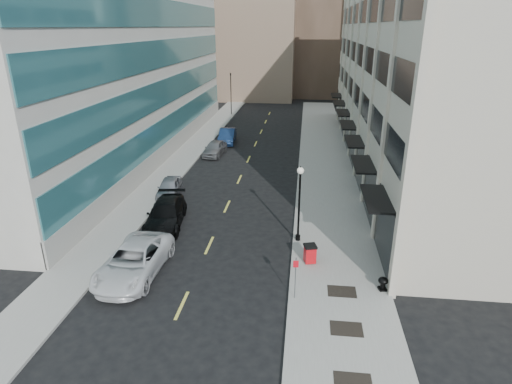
% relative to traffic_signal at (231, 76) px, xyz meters
% --- Properties ---
extents(ground, '(160.00, 160.00, 0.00)m').
position_rel_traffic_signal_xyz_m(ground, '(5.50, -48.00, -5.72)').
color(ground, black).
rests_on(ground, ground).
extents(sidewalk_right, '(5.00, 80.00, 0.15)m').
position_rel_traffic_signal_xyz_m(sidewalk_right, '(13.00, -28.00, -5.64)').
color(sidewalk_right, gray).
rests_on(sidewalk_right, ground).
extents(sidewalk_left, '(3.00, 80.00, 0.15)m').
position_rel_traffic_signal_xyz_m(sidewalk_left, '(-1.00, -28.00, -5.64)').
color(sidewalk_left, gray).
rests_on(sidewalk_left, ground).
extents(building_right, '(15.30, 46.50, 18.25)m').
position_rel_traffic_signal_xyz_m(building_right, '(22.44, -21.01, 3.28)').
color(building_right, '#BDB1A0').
rests_on(building_right, ground).
extents(building_left, '(16.14, 46.00, 20.00)m').
position_rel_traffic_signal_xyz_m(building_left, '(-10.45, -21.00, 4.27)').
color(building_left, beige).
rests_on(building_left, ground).
extents(skyline_tan_near, '(14.00, 18.00, 28.00)m').
position_rel_traffic_signal_xyz_m(skyline_tan_near, '(1.50, 20.00, 8.28)').
color(skyline_tan_near, '#7C6751').
rests_on(skyline_tan_near, ground).
extents(skyline_tan_far, '(12.00, 14.00, 22.00)m').
position_rel_traffic_signal_xyz_m(skyline_tan_far, '(-8.50, 30.00, 5.28)').
color(skyline_tan_far, '#7C6751').
rests_on(skyline_tan_far, ground).
extents(skyline_stone, '(10.00, 14.00, 20.00)m').
position_rel_traffic_signal_xyz_m(skyline_stone, '(23.50, 18.00, 4.28)').
color(skyline_stone, '#BDB1A0').
rests_on(skyline_stone, ground).
extents(grate_near, '(1.40, 1.00, 0.01)m').
position_rel_traffic_signal_xyz_m(grate_near, '(13.10, -50.00, -5.56)').
color(grate_near, black).
rests_on(grate_near, sidewalk_right).
extents(grate_mid, '(1.40, 1.00, 0.01)m').
position_rel_traffic_signal_xyz_m(grate_mid, '(13.10, -47.00, -5.56)').
color(grate_mid, black).
rests_on(grate_mid, sidewalk_right).
extents(grate_far, '(1.40, 1.00, 0.01)m').
position_rel_traffic_signal_xyz_m(grate_far, '(13.10, -44.20, -5.56)').
color(grate_far, black).
rests_on(grate_far, sidewalk_right).
extents(road_centerline, '(0.15, 68.20, 0.01)m').
position_rel_traffic_signal_xyz_m(road_centerline, '(5.50, -31.00, -5.71)').
color(road_centerline, '#D8CC4C').
rests_on(road_centerline, ground).
extents(traffic_signal, '(0.66, 0.66, 6.98)m').
position_rel_traffic_signal_xyz_m(traffic_signal, '(0.00, 0.00, 0.00)').
color(traffic_signal, black).
rests_on(traffic_signal, ground).
extents(car_white_van, '(2.93, 6.02, 1.65)m').
position_rel_traffic_signal_xyz_m(car_white_van, '(2.30, -43.64, -4.89)').
color(car_white_van, silver).
rests_on(car_white_van, ground).
extents(car_black_pickup, '(2.94, 5.77, 1.60)m').
position_rel_traffic_signal_xyz_m(car_black_pickup, '(2.07, -37.56, -4.92)').
color(car_black_pickup, black).
rests_on(car_black_pickup, ground).
extents(car_silver_sedan, '(2.07, 4.19, 1.37)m').
position_rel_traffic_signal_xyz_m(car_silver_sedan, '(0.70, -32.43, -5.03)').
color(car_silver_sedan, '#93949B').
rests_on(car_silver_sedan, ground).
extents(car_blue_sedan, '(2.08, 5.00, 1.61)m').
position_rel_traffic_signal_xyz_m(car_blue_sedan, '(2.30, -16.04, -4.91)').
color(car_blue_sedan, '#14294E').
rests_on(car_blue_sedan, ground).
extents(car_grey_sedan, '(2.09, 4.47, 1.48)m').
position_rel_traffic_signal_xyz_m(car_grey_sedan, '(1.90, -21.00, -4.98)').
color(car_grey_sedan, slate).
rests_on(car_grey_sedan, ground).
extents(trash_bin, '(0.80, 0.81, 1.07)m').
position_rel_traffic_signal_xyz_m(trash_bin, '(11.51, -41.56, -4.99)').
color(trash_bin, red).
rests_on(trash_bin, sidewalk_right).
extents(lamppost, '(0.40, 0.40, 4.77)m').
position_rel_traffic_signal_xyz_m(lamppost, '(10.80, -38.98, -2.77)').
color(lamppost, black).
rests_on(lamppost, sidewalk_right).
extents(sign_post, '(0.26, 0.06, 2.21)m').
position_rel_traffic_signal_xyz_m(sign_post, '(10.80, -45.01, -4.13)').
color(sign_post, slate).
rests_on(sign_post, sidewalk_right).
extents(urn_planter, '(0.50, 0.50, 0.69)m').
position_rel_traffic_signal_xyz_m(urn_planter, '(15.10, -43.81, -5.15)').
color(urn_planter, black).
rests_on(urn_planter, sidewalk_right).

